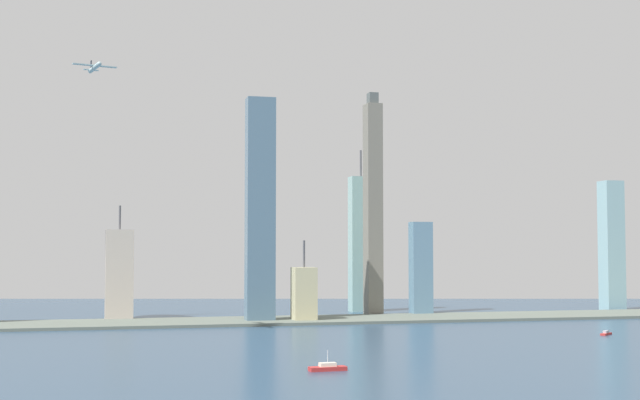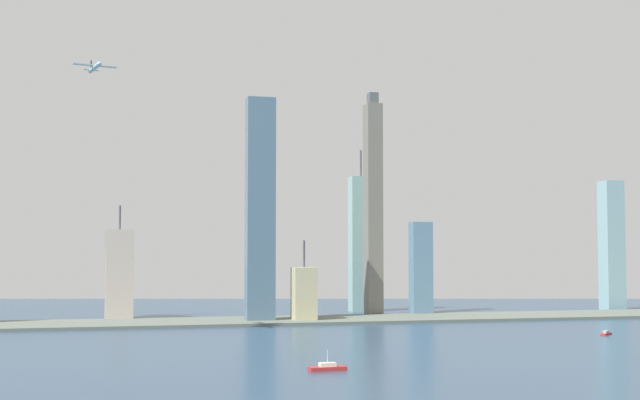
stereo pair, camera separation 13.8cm
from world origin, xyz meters
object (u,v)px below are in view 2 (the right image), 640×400
at_px(skyscraper_1, 361,244).
at_px(skyscraper_6, 304,295).
at_px(skyscraper_2, 260,210).
at_px(skyscraper_5, 421,269).
at_px(skyscraper_7, 373,207).
at_px(boat_3, 606,333).
at_px(boat_1, 328,368).
at_px(airplane, 95,67).
at_px(skyscraper_4, 612,245).
at_px(skyscraper_3, 119,275).

xyz_separation_m(skyscraper_1, skyscraper_6, (-76.51, -105.83, -38.68)).
xyz_separation_m(skyscraper_2, skyscraper_5, (141.43, 40.34, -44.99)).
xyz_separation_m(skyscraper_7, boat_3, (89.20, -199.00, -87.70)).
bearing_deg(boat_1, skyscraper_6, 75.27).
relative_size(skyscraper_2, boat_3, 14.19).
distance_m(skyscraper_2, boat_1, 284.09).
height_order(skyscraper_1, skyscraper_5, skyscraper_1).
relative_size(skyscraper_5, skyscraper_6, 1.26).
xyz_separation_m(skyscraper_6, airplane, (-152.63, -82.20, 145.73)).
xyz_separation_m(skyscraper_7, boat_1, (-123.85, -320.56, -87.37)).
bearing_deg(airplane, boat_3, 66.47).
distance_m(skyscraper_6, boat_3, 216.76).
bearing_deg(skyscraper_1, skyscraper_4, -9.64).
bearing_deg(skyscraper_3, skyscraper_4, 1.81).
bearing_deg(skyscraper_1, skyscraper_6, -125.86).
bearing_deg(skyscraper_3, boat_3, -34.21).
bearing_deg(skyscraper_1, skyscraper_5, -61.46).
bearing_deg(boat_1, skyscraper_2, 82.14).
xyz_separation_m(skyscraper_2, skyscraper_3, (-99.76, 49.05, -48.75)).
distance_m(skyscraper_4, skyscraper_7, 231.05).
bearing_deg(skyscraper_7, skyscraper_5, -13.26).
relative_size(skyscraper_1, airplane, 5.19).
distance_m(skyscraper_4, skyscraper_5, 192.83).
xyz_separation_m(skyscraper_6, boat_3, (160.42, -144.47, -19.43)).
bearing_deg(skyscraper_2, skyscraper_1, 42.80).
height_order(skyscraper_5, boat_3, skyscraper_5).
bearing_deg(skyscraper_7, skyscraper_3, -179.93).
bearing_deg(skyscraper_3, skyscraper_2, -26.18).
xyz_separation_m(skyscraper_1, skyscraper_2, (-108.65, -100.61, 24.13)).
distance_m(skyscraper_1, skyscraper_7, 59.46).
distance_m(skyscraper_5, boat_3, 200.29).
height_order(skyscraper_2, skyscraper_7, skyscraper_7).
distance_m(skyscraper_6, boat_1, 271.86).
relative_size(skyscraper_1, skyscraper_7, 0.77).
bearing_deg(skyscraper_4, boat_3, -123.28).
bearing_deg(skyscraper_6, boat_3, -42.00).
bearing_deg(skyscraper_5, skyscraper_7, 166.74).
xyz_separation_m(skyscraper_2, boat_3, (192.57, -149.69, -82.23)).
bearing_deg(skyscraper_4, skyscraper_7, -176.65).
xyz_separation_m(skyscraper_2, airplane, (-120.48, -87.43, 82.92)).
height_order(skyscraper_6, boat_1, skyscraper_6).
relative_size(skyscraper_6, boat_1, 3.59).
bearing_deg(boat_1, skyscraper_3, 100.36).
relative_size(skyscraper_1, skyscraper_3, 1.62).
bearing_deg(skyscraper_5, skyscraper_6, -157.37).
relative_size(skyscraper_4, airplane, 4.25).
bearing_deg(boat_3, skyscraper_1, 69.40).
xyz_separation_m(skyscraper_1, airplane, (-229.14, -188.04, 107.05)).
bearing_deg(skyscraper_6, skyscraper_1, 54.14).
height_order(skyscraper_3, skyscraper_4, skyscraper_4).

